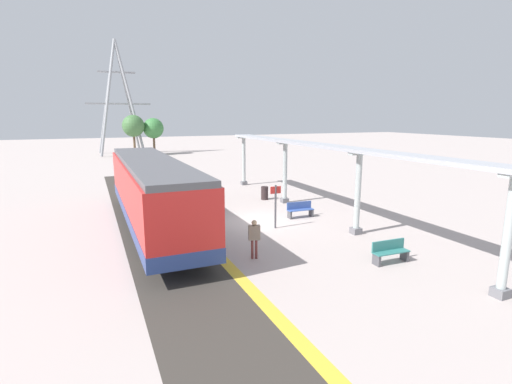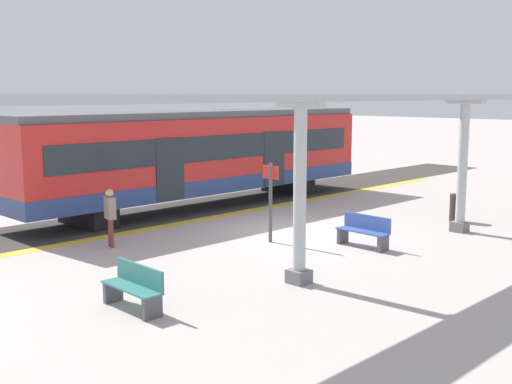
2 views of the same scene
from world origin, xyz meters
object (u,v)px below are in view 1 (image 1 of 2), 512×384
canopy_pillar_nearest (508,236)px  trash_bin (265,193)px  platform_info_sign (276,202)px  passenger_waiting_near_edge (254,235)px  train_near_carriage (152,193)px  canopy_pillar_fourth (244,161)px  bench_near_end (300,209)px  canopy_pillar_second (358,193)px  bench_mid_platform (390,251)px  canopy_pillar_third (285,172)px

canopy_pillar_nearest → trash_bin: 15.91m
platform_info_sign → passenger_waiting_near_edge: (-2.62, -3.45, -0.34)m
train_near_carriage → platform_info_sign: train_near_carriage is taller
canopy_pillar_fourth → bench_near_end: size_ratio=2.58×
canopy_pillar_fourth → passenger_waiting_near_edge: size_ratio=2.48×
platform_info_sign → canopy_pillar_nearest: bearing=-71.9°
canopy_pillar_nearest → train_near_carriage: bearing=126.4°
canopy_pillar_second → bench_near_end: 4.14m
trash_bin → platform_info_sign: 6.78m
canopy_pillar_second → platform_info_sign: canopy_pillar_second is taller
trash_bin → platform_info_sign: bearing=-110.1°
canopy_pillar_second → trash_bin: 8.88m
bench_near_end → passenger_waiting_near_edge: size_ratio=0.96×
canopy_pillar_nearest → bench_mid_platform: size_ratio=2.59×
canopy_pillar_nearest → platform_info_sign: canopy_pillar_nearest is taller
train_near_carriage → bench_near_end: size_ratio=9.69×
canopy_pillar_second → trash_bin: size_ratio=4.43×
canopy_pillar_third → passenger_waiting_near_edge: 10.21m
canopy_pillar_nearest → canopy_pillar_fourth: same height
canopy_pillar_second → passenger_waiting_near_edge: size_ratio=2.48×
bench_mid_platform → passenger_waiting_near_edge: bearing=152.3°
canopy_pillar_second → bench_mid_platform: size_ratio=2.59×
canopy_pillar_fourth → bench_mid_platform: size_ratio=2.59×
trash_bin → passenger_waiting_near_edge: 10.95m
canopy_pillar_second → canopy_pillar_fourth: 14.48m
bench_near_end → trash_bin: size_ratio=1.71×
trash_bin → bench_mid_platform: bearing=-91.5°
train_near_carriage → platform_info_sign: 6.12m
trash_bin → canopy_pillar_second: bearing=-84.8°
bench_near_end → platform_info_sign: (-2.19, -1.34, 0.89)m
canopy_pillar_nearest → platform_info_sign: size_ratio=1.78×
canopy_pillar_third → bench_near_end: (-0.92, -3.59, -1.54)m
train_near_carriage → canopy_pillar_nearest: canopy_pillar_nearest is taller
bench_mid_platform → passenger_waiting_near_edge: passenger_waiting_near_edge is taller
trash_bin → passenger_waiting_near_edge: size_ratio=0.56×
canopy_pillar_second → canopy_pillar_fourth: bearing=90.0°
canopy_pillar_fourth → platform_info_sign: 12.50m
train_near_carriage → passenger_waiting_near_edge: train_near_carriage is taller
canopy_pillar_third → platform_info_sign: (-3.11, -4.94, -0.65)m
bench_mid_platform → platform_info_sign: 6.27m
trash_bin → platform_info_sign: (-2.31, -6.32, 0.89)m
canopy_pillar_nearest → passenger_waiting_near_edge: (-5.73, 6.05, -1.00)m
train_near_carriage → canopy_pillar_fourth: 13.10m
canopy_pillar_third → bench_near_end: size_ratio=2.58×
train_near_carriage → trash_bin: bearing=26.6°
bench_near_end → platform_info_sign: size_ratio=0.69×
canopy_pillar_third → bench_near_end: bearing=-104.3°
canopy_pillar_fourth → platform_info_sign: bearing=-104.4°
train_near_carriage → platform_info_sign: size_ratio=6.67×
train_near_carriage → bench_mid_platform: 11.29m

